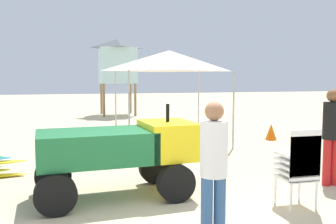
{
  "coord_description": "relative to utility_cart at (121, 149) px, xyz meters",
  "views": [
    {
      "loc": [
        -1.23,
        -4.48,
        1.94
      ],
      "look_at": [
        0.56,
        2.33,
        1.29
      ],
      "focal_mm": 39.78,
      "sensor_mm": 36.0,
      "label": 1
    }
  ],
  "objects": [
    {
      "name": "popup_canopy",
      "position": [
        2.07,
        4.72,
        1.64
      ],
      "size": [
        2.89,
        2.89,
        2.73
      ],
      "color": "#B2B2B7",
      "rests_on": "ground"
    },
    {
      "name": "utility_cart",
      "position": [
        0.0,
        0.0,
        0.0
      ],
      "size": [
        2.63,
        1.45,
        1.5
      ],
      "color": "#1E6B38",
      "rests_on": "ground"
    },
    {
      "name": "stacked_plastic_chairs",
      "position": [
        2.48,
        -1.24,
        -0.09
      ],
      "size": [
        0.48,
        0.48,
        1.2
      ],
      "color": "white",
      "rests_on": "ground"
    },
    {
      "name": "traffic_cone_far",
      "position": [
        5.26,
        4.33,
        -0.53
      ],
      "size": [
        0.35,
        0.35,
        0.51
      ],
      "primitive_type": "cone",
      "color": "orange",
      "rests_on": "ground"
    },
    {
      "name": "lifeguard_near_right",
      "position": [
        3.74,
        -0.32,
        0.22
      ],
      "size": [
        0.32,
        0.32,
        1.73
      ],
      "color": "red",
      "rests_on": "ground"
    },
    {
      "name": "lifeguard_tower",
      "position": [
        1.61,
        13.32,
        1.99
      ],
      "size": [
        1.98,
        1.98,
        3.89
      ],
      "color": "olive",
      "rests_on": "ground"
    },
    {
      "name": "lifeguard_near_left",
      "position": [
        0.81,
        -2.02,
        0.17
      ],
      "size": [
        0.32,
        0.32,
        1.67
      ],
      "color": "#33598C",
      "rests_on": "ground"
    }
  ]
}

